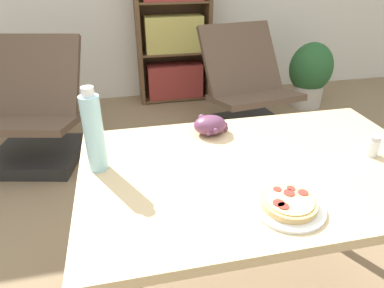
% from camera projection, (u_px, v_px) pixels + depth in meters
% --- Properties ---
extents(ground_plane, '(14.00, 14.00, 0.00)m').
position_uv_depth(ground_plane, '(208.00, 282.00, 1.67)').
color(ground_plane, '#897051').
extents(dining_table, '(1.25, 0.78, 0.75)m').
position_uv_depth(dining_table, '(257.00, 189.00, 1.25)').
color(dining_table, '#D1B27F').
rests_on(dining_table, ground_plane).
extents(pizza_on_plate, '(0.21, 0.21, 0.04)m').
position_uv_depth(pizza_on_plate, '(289.00, 205.00, 0.99)').
color(pizza_on_plate, white).
rests_on(pizza_on_plate, dining_table).
extents(grape_bunch, '(0.15, 0.13, 0.08)m').
position_uv_depth(grape_bunch, '(210.00, 125.00, 1.40)').
color(grape_bunch, '#6B3856').
rests_on(grape_bunch, dining_table).
extents(drink_bottle, '(0.07, 0.07, 0.30)m').
position_uv_depth(drink_bottle, '(94.00, 132.00, 1.12)').
color(drink_bottle, '#A3DBEA').
rests_on(drink_bottle, dining_table).
extents(salt_shaker, '(0.04, 0.04, 0.08)m').
position_uv_depth(salt_shaker, '(373.00, 146.00, 1.25)').
color(salt_shaker, white).
rests_on(salt_shaker, dining_table).
extents(lounge_chair_near, '(0.80, 0.89, 0.88)m').
position_uv_depth(lounge_chair_near, '(34.00, 125.00, 2.55)').
color(lounge_chair_near, black).
rests_on(lounge_chair_near, ground_plane).
extents(lounge_chair_far, '(0.77, 0.85, 0.88)m').
position_uv_depth(lounge_chair_far, '(247.00, 100.00, 2.97)').
color(lounge_chair_far, black).
rests_on(lounge_chair_far, ground_plane).
extents(bookshelf, '(0.74, 0.30, 1.51)m').
position_uv_depth(bookshelf, '(173.00, 32.00, 3.45)').
color(bookshelf, brown).
rests_on(bookshelf, ground_plane).
extents(potted_plant_floor, '(0.44, 0.37, 0.65)m').
position_uv_depth(potted_plant_floor, '(310.00, 74.00, 3.45)').
color(potted_plant_floor, '#BCB2A3').
rests_on(potted_plant_floor, ground_plane).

